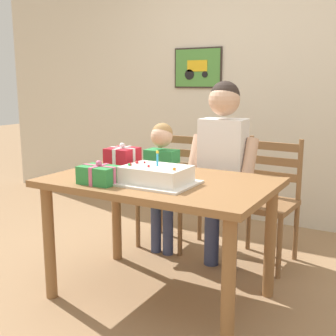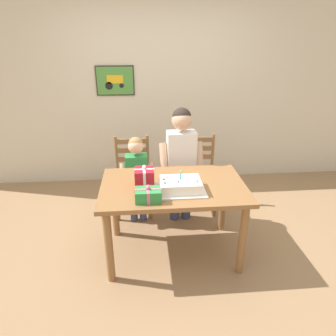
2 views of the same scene
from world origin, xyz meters
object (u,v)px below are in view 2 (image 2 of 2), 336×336
at_px(dining_table, 173,195).
at_px(gift_box_beside_cake, 148,195).
at_px(gift_box_red_large, 144,178).
at_px(child_older, 181,155).
at_px(chair_left, 133,176).
at_px(chair_right, 198,173).
at_px(child_younger, 137,172).
at_px(birthday_cake, 180,186).

relative_size(dining_table, gift_box_beside_cake, 6.01).
height_order(gift_box_red_large, child_older, child_older).
distance_m(chair_left, chair_right, 0.79).
relative_size(gift_box_red_large, chair_right, 0.22).
relative_size(chair_right, child_younger, 0.90).
relative_size(chair_right, child_older, 0.69).
bearing_deg(gift_box_beside_cake, dining_table, 49.31).
bearing_deg(birthday_cake, gift_box_red_large, 160.15).
relative_size(gift_box_red_large, chair_left, 0.22).
distance_m(gift_box_red_large, chair_right, 1.15).
bearing_deg(gift_box_beside_cake, birthday_cake, 28.18).
bearing_deg(gift_box_red_large, child_older, 56.19).
height_order(dining_table, chair_left, chair_left).
bearing_deg(chair_right, child_younger, -161.13).
distance_m(birthday_cake, chair_right, 1.10).
xyz_separation_m(chair_left, chair_right, (0.79, -0.00, 0.00)).
bearing_deg(child_older, gift_box_beside_cake, -113.66).
height_order(chair_right, child_younger, child_younger).
bearing_deg(dining_table, child_younger, 119.56).
bearing_deg(gift_box_red_large, chair_left, 98.78).
relative_size(birthday_cake, child_older, 0.33).
bearing_deg(child_older, birthday_cake, -97.95).
relative_size(birthday_cake, child_younger, 0.43).
xyz_separation_m(dining_table, chair_left, (-0.40, 0.86, -0.18)).
bearing_deg(child_younger, gift_box_red_large, -82.41).
distance_m(gift_box_beside_cake, chair_left, 1.20).
distance_m(child_older, child_younger, 0.53).
xyz_separation_m(gift_box_beside_cake, chair_right, (0.63, 1.13, -0.34)).
distance_m(dining_table, birthday_cake, 0.21).
xyz_separation_m(dining_table, gift_box_beside_cake, (-0.24, -0.27, 0.16)).
distance_m(birthday_cake, child_older, 0.73).
bearing_deg(child_younger, dining_table, -60.44).
xyz_separation_m(dining_table, birthday_cake, (0.05, -0.12, 0.16)).
relative_size(dining_table, birthday_cake, 3.02).
bearing_deg(chair_left, chair_right, -0.00).
height_order(gift_box_beside_cake, chair_right, chair_right).
height_order(birthday_cake, gift_box_red_large, gift_box_red_large).
xyz_separation_m(gift_box_beside_cake, chair_left, (-0.16, 1.13, -0.34)).
bearing_deg(chair_left, gift_box_beside_cake, -81.91).
bearing_deg(child_older, child_younger, 179.92).
xyz_separation_m(chair_right, child_older, (-0.25, -0.25, 0.34)).
height_order(dining_table, gift_box_red_large, gift_box_red_large).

